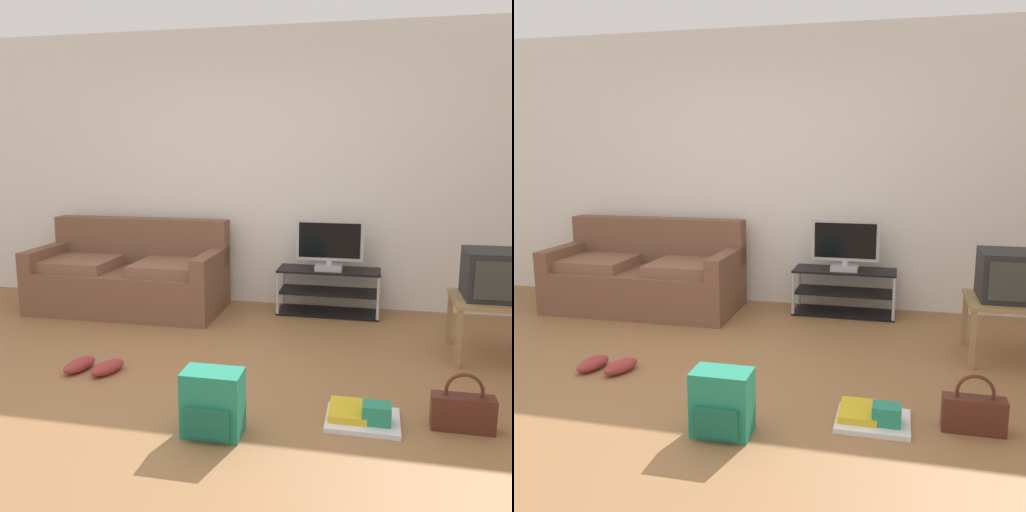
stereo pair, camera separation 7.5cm
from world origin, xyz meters
The scene contains 11 objects.
ground_plane centered at (0.00, 0.00, -0.01)m, with size 9.00×9.80×0.02m, color olive.
wall_back centered at (0.00, 2.45, 1.35)m, with size 9.00×0.10×2.70m, color silver.
couch centered at (-1.06, 1.91, 0.32)m, with size 1.82×0.87×0.87m.
tv_stand centered at (0.85, 2.14, 0.22)m, with size 0.96×0.37×0.43m.
flat_tv centered at (0.85, 2.12, 0.67)m, with size 0.63×0.22×0.48m.
side_table centered at (2.13, 1.24, 0.39)m, with size 0.57×0.57×0.46m.
crt_tv centered at (2.13, 1.25, 0.64)m, with size 0.42×0.44×0.36m.
backpack centered at (0.43, -0.29, 0.18)m, with size 0.33×0.27×0.36m.
handbag centered at (1.78, 0.04, 0.11)m, with size 0.34×0.11×0.34m.
sneakers_pair centered at (-0.64, 0.35, 0.04)m, with size 0.42×0.31×0.09m.
floor_tray centered at (1.23, 0.01, 0.04)m, with size 0.42×0.34×0.14m.
Camera 1 is at (1.26, -2.97, 1.53)m, focal length 38.57 mm.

